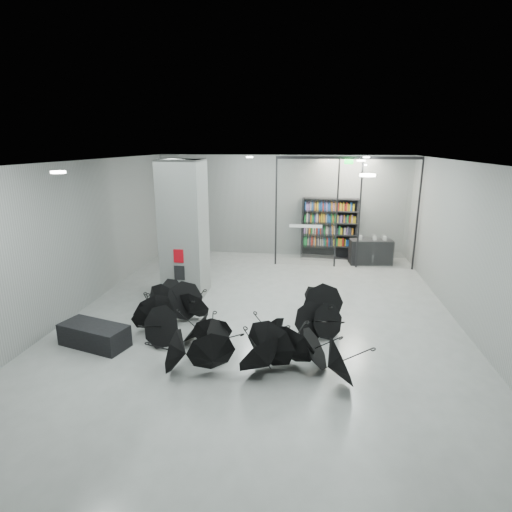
# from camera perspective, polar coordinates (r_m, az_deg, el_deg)

# --- Properties ---
(room) EXTENTS (14.00, 14.02, 4.01)m
(room) POSITION_cam_1_polar(r_m,az_deg,el_deg) (9.61, 0.57, 5.89)
(room) COLOR gray
(room) RESTS_ON ground
(column) EXTENTS (1.20, 1.20, 4.00)m
(column) POSITION_cam_1_polar(r_m,az_deg,el_deg) (12.23, -9.97, 3.70)
(column) COLOR slate
(column) RESTS_ON ground
(fire_cabinet) EXTENTS (0.28, 0.04, 0.38)m
(fire_cabinet) POSITION_cam_1_polar(r_m,az_deg,el_deg) (11.81, -10.72, -0.01)
(fire_cabinet) COLOR #A50A07
(fire_cabinet) RESTS_ON column
(info_panel) EXTENTS (0.30, 0.03, 0.42)m
(info_panel) POSITION_cam_1_polar(r_m,az_deg,el_deg) (11.95, -10.60, -2.32)
(info_panel) COLOR black
(info_panel) RESTS_ON column
(exit_sign) EXTENTS (0.30, 0.06, 0.15)m
(exit_sign) POSITION_cam_1_polar(r_m,az_deg,el_deg) (14.77, 12.77, 12.65)
(exit_sign) COLOR #0CE533
(exit_sign) RESTS_ON room
(glass_partition) EXTENTS (5.06, 0.08, 4.00)m
(glass_partition) POSITION_cam_1_polar(r_m,az_deg,el_deg) (15.13, 12.32, 6.49)
(glass_partition) COLOR silver
(glass_partition) RESTS_ON ground
(bench) EXTENTS (1.69, 1.07, 0.50)m
(bench) POSITION_cam_1_polar(r_m,az_deg,el_deg) (10.10, -21.55, -10.20)
(bench) COLOR black
(bench) RESTS_ON ground
(bookshelf) EXTENTS (2.19, 0.57, 2.38)m
(bookshelf) POSITION_cam_1_polar(r_m,az_deg,el_deg) (16.50, 10.15, 3.82)
(bookshelf) COLOR black
(bookshelf) RESTS_ON ground
(shop_counter) EXTENTS (1.62, 0.79, 0.94)m
(shop_counter) POSITION_cam_1_polar(r_m,az_deg,el_deg) (16.10, 15.65, 0.57)
(shop_counter) COLOR black
(shop_counter) RESTS_ON ground
(umbrella_cluster) EXTENTS (5.50, 4.64, 1.27)m
(umbrella_cluster) POSITION_cam_1_polar(r_m,az_deg,el_deg) (9.39, -2.87, -10.67)
(umbrella_cluster) COLOR black
(umbrella_cluster) RESTS_ON ground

